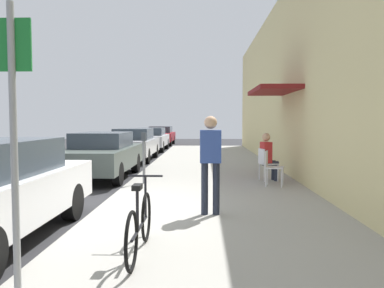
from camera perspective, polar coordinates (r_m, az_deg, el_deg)
name	(u,v)px	position (r m, az deg, el deg)	size (l,w,h in m)	color
ground_plane	(98,213)	(7.58, -13.78, -9.91)	(60.00, 60.00, 0.00)	#2D2D30
sidewalk_slab	(214,191)	(9.26, 3.32, -7.00)	(4.50, 32.00, 0.12)	#9E9B93
building_facade	(318,70)	(9.56, 18.13, 10.37)	(1.40, 32.00, 5.84)	beige
parked_car_1	(102,154)	(11.99, -13.22, -1.49)	(1.80, 4.40, 1.39)	#47514C
parked_car_2	(133,144)	(17.11, -8.68, 0.02)	(1.80, 4.40, 1.40)	#B7B7BC
parked_car_3	(151,139)	(22.57, -6.13, 0.80)	(1.80, 4.40, 1.34)	#B7B7BC
parked_car_4	(161,135)	(27.81, -4.64, 1.30)	(1.80, 4.40, 1.35)	maroon
parking_meter	(144,154)	(10.01, -7.14, -1.46)	(0.12, 0.10, 1.32)	slate
street_sign	(14,132)	(3.56, -24.88, 1.56)	(0.32, 0.06, 2.60)	gray
bicycle_0	(140,225)	(4.79, -7.75, -11.82)	(0.46, 1.71, 0.90)	black
cafe_chair_0	(271,166)	(9.76, 11.66, -3.18)	(0.54, 0.54, 0.87)	silver
cafe_chair_1	(266,162)	(10.58, 10.88, -2.66)	(0.52, 0.52, 0.87)	silver
seated_patron_1	(268,155)	(10.58, 11.20, -1.62)	(0.48, 0.43, 1.29)	#232838
pedestrian_standing	(211,157)	(6.61, 2.76, -1.92)	(0.36, 0.22, 1.70)	#232838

